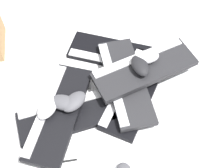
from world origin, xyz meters
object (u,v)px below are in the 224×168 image
Objects in this scene: mouse_1 at (140,66)px; keyboard_5 at (59,113)px; keyboard_0 at (73,114)px; keyboard_4 at (145,69)px; mouse_5 at (74,102)px; keyboard_3 at (125,81)px; mouse_3 at (48,107)px; keyboard_2 at (117,54)px; keyboard_1 at (134,91)px; mouse_2 at (146,57)px; mouse_4 at (64,102)px.

keyboard_5 is at bearing 98.62° from mouse_1.
keyboard_4 is (-0.35, 0.02, 0.06)m from keyboard_0.
keyboard_5 is at bearing -6.95° from keyboard_4.
mouse_5 reaches higher than keyboard_4.
keyboard_4 is 0.33m from mouse_5.
keyboard_5 is at bearing -6.92° from keyboard_3.
keyboard_2 is at bearing -18.96° from mouse_3.
keyboard_1 is at bearing -49.82° from mouse_3.
keyboard_5 reaches higher than keyboard_2.
keyboard_4 is 0.05m from mouse_2.
keyboard_4 is at bearing -136.64° from mouse_4.
mouse_4 is at bearing -9.14° from keyboard_3.
mouse_4 is at bearing -48.54° from mouse_3.
mouse_1 is at bearing 173.23° from keyboard_3.
mouse_2 reaches higher than mouse_3.
mouse_5 is at bearing -54.05° from mouse_3.
keyboard_1 is (-0.27, 0.06, 0.00)m from keyboard_0.
keyboard_0 is 4.23× the size of mouse_5.
keyboard_0 is 4.23× the size of mouse_2.
keyboard_3 reaches higher than keyboard_1.
mouse_1 is at bearing 176.47° from keyboard_0.
mouse_3 and mouse_5 have the same top height.
keyboard_2 is 0.40m from keyboard_5.
keyboard_2 is 0.18m from keyboard_3.
mouse_3 reaches higher than keyboard_0.
keyboard_0 and keyboard_1 have the same top height.
mouse_1 is at bearing 87.60° from keyboard_2.
keyboard_4 is at bearing 176.17° from keyboard_0.
mouse_4 is (-0.06, 0.02, 0.00)m from mouse_3.
keyboard_1 is at bearing 106.58° from keyboard_3.
mouse_4 is at bearing -168.57° from keyboard_5.
mouse_2 is at bearing 166.13° from mouse_5.
keyboard_4 is at bearing 95.94° from keyboard_2.
keyboard_2 is at bearing -156.24° from keyboard_0.
mouse_2 is 1.00× the size of mouse_3.
mouse_2 is (-0.02, -0.02, 0.04)m from keyboard_4.
keyboard_5 is at bearing 17.68° from keyboard_2.
mouse_3 is at bearing -33.80° from mouse_5.
keyboard_0 is at bearing 23.76° from keyboard_2.
mouse_1 is at bearing -136.70° from mouse_4.
keyboard_0 is 4.23× the size of mouse_3.
mouse_2 is (-0.12, -0.01, 0.07)m from keyboard_3.
keyboard_1 is 0.99× the size of keyboard_4.
mouse_2 is at bearing -174.40° from keyboard_3.
mouse_3 is (0.42, -0.07, 0.01)m from keyboard_4.
keyboard_3 is (0.01, -0.05, 0.03)m from keyboard_1.
mouse_1 reaches higher than keyboard_2.
keyboard_4 is 4.17× the size of mouse_1.
keyboard_2 is (-0.06, -0.20, 0.00)m from keyboard_1.
mouse_1 reaches higher than mouse_4.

